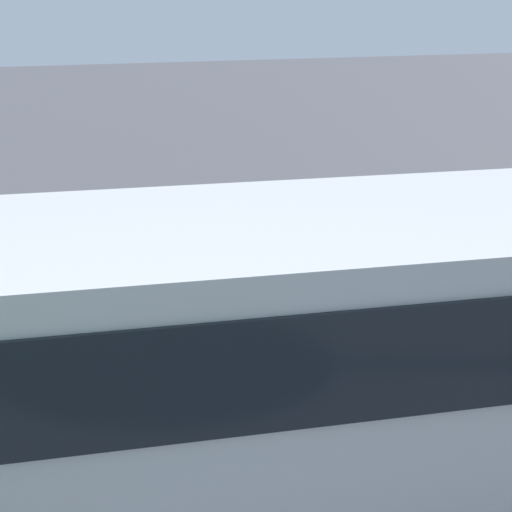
# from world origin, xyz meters

# --- Properties ---
(ground_plane) EXTENTS (80.00, 80.00, 0.00)m
(ground_plane) POSITION_xyz_m (0.00, 0.00, 0.00)
(ground_plane) COLOR #4C4C51
(tour_bus) EXTENTS (10.89, 3.24, 3.25)m
(tour_bus) POSITION_xyz_m (-1.81, 4.59, 1.65)
(tour_bus) COLOR silver
(tour_bus) RESTS_ON ground_plane
(spectator_far_left) EXTENTS (0.58, 0.35, 1.80)m
(spectator_far_left) POSITION_xyz_m (-3.94, 1.76, 1.08)
(spectator_far_left) COLOR #473823
(spectator_far_left) RESTS_ON ground_plane
(spectator_left) EXTENTS (0.58, 0.37, 1.65)m
(spectator_left) POSITION_xyz_m (-2.88, 1.65, 0.97)
(spectator_left) COLOR black
(spectator_left) RESTS_ON ground_plane
(spectator_centre) EXTENTS (0.58, 0.37, 1.73)m
(spectator_centre) POSITION_xyz_m (-1.70, 1.69, 1.03)
(spectator_centre) COLOR black
(spectator_centre) RESTS_ON ground_plane
(spectator_right) EXTENTS (0.58, 0.34, 1.81)m
(spectator_right) POSITION_xyz_m (-0.54, 1.70, 1.09)
(spectator_right) COLOR black
(spectator_right) RESTS_ON ground_plane
(parked_motorcycle_silver) EXTENTS (2.04, 0.65, 0.99)m
(parked_motorcycle_silver) POSITION_xyz_m (-1.65, 2.31, 0.48)
(parked_motorcycle_silver) COLOR black
(parked_motorcycle_silver) RESTS_ON ground_plane
(stunt_motorcycle) EXTENTS (2.03, 0.70, 1.23)m
(stunt_motorcycle) POSITION_xyz_m (1.47, -1.86, 0.61)
(stunt_motorcycle) COLOR black
(stunt_motorcycle) RESTS_ON ground_plane
(traffic_cone) EXTENTS (0.34, 0.34, 0.63)m
(traffic_cone) POSITION_xyz_m (-1.08, -1.09, 0.30)
(traffic_cone) COLOR orange
(traffic_cone) RESTS_ON ground_plane
(bay_line_a) EXTENTS (0.15, 3.81, 0.01)m
(bay_line_a) POSITION_xyz_m (-3.59, -0.65, 0.00)
(bay_line_a) COLOR white
(bay_line_a) RESTS_ON ground_plane
(bay_line_b) EXTENTS (0.15, 3.69, 0.01)m
(bay_line_b) POSITION_xyz_m (-0.64, -0.65, 0.00)
(bay_line_b) COLOR white
(bay_line_b) RESTS_ON ground_plane
(bay_line_c) EXTENTS (0.16, 4.83, 0.01)m
(bay_line_c) POSITION_xyz_m (2.30, -0.65, 0.00)
(bay_line_c) COLOR white
(bay_line_c) RESTS_ON ground_plane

